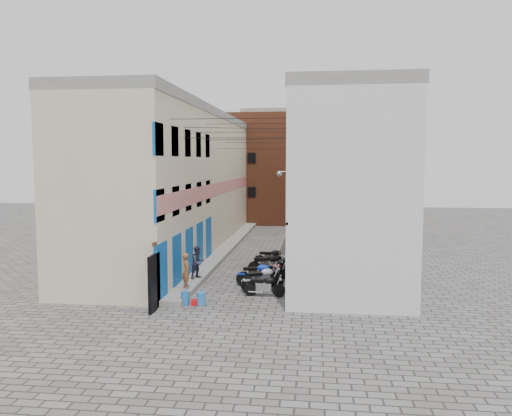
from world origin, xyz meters
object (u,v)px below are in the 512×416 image
at_px(motorcycle_b, 263,277).
at_px(red_crate, 196,302).
at_px(person_b, 198,262).
at_px(motorcycle_f, 282,261).
at_px(motorcycle_a, 265,285).
at_px(motorcycle_d, 273,270).
at_px(motorcycle_g, 272,257).
at_px(water_jug_far, 185,298).
at_px(motorcycle_c, 259,273).
at_px(water_jug_near, 201,299).
at_px(person_a, 186,271).
at_px(motorcycle_e, 269,263).

bearing_deg(motorcycle_b, red_crate, -75.19).
bearing_deg(person_b, motorcycle_f, -16.40).
height_order(motorcycle_a, motorcycle_f, motorcycle_f).
xyz_separation_m(motorcycle_d, motorcycle_f, (0.31, 1.93, 0.08)).
bearing_deg(motorcycle_a, motorcycle_g, -176.12).
bearing_deg(water_jug_far, motorcycle_b, 41.64).
distance_m(motorcycle_b, motorcycle_c, 0.92).
relative_size(motorcycle_b, person_b, 1.35).
bearing_deg(motorcycle_f, motorcycle_c, -16.39).
bearing_deg(water_jug_near, motorcycle_c, 60.66).
relative_size(person_a, person_b, 1.01).
relative_size(motorcycle_d, red_crate, 4.75).
relative_size(motorcycle_b, motorcycle_g, 1.03).
distance_m(motorcycle_a, motorcycle_f, 4.89).
relative_size(motorcycle_a, motorcycle_b, 0.86).
height_order(motorcycle_c, person_a, person_a).
bearing_deg(person_a, motorcycle_a, -115.58).
bearing_deg(motorcycle_a, motorcycle_c, -163.40).
bearing_deg(motorcycle_b, water_jug_near, -72.42).
distance_m(motorcycle_f, water_jug_far, 7.34).
distance_m(motorcycle_c, motorcycle_d, 1.27).
bearing_deg(motorcycle_b, water_jug_far, -79.81).
bearing_deg(motorcycle_c, motorcycle_g, 168.05).
bearing_deg(motorcycle_c, water_jug_near, -37.37).
distance_m(motorcycle_a, motorcycle_e, 4.01).
distance_m(motorcycle_d, motorcycle_f, 1.95).
xyz_separation_m(motorcycle_b, motorcycle_c, (-0.28, 0.88, 0.01)).
height_order(motorcycle_d, red_crate, motorcycle_d).
xyz_separation_m(motorcycle_b, red_crate, (-2.43, -2.54, -0.49)).
relative_size(motorcycle_e, motorcycle_g, 1.07).
relative_size(motorcycle_c, motorcycle_g, 1.04).
distance_m(motorcycle_b, motorcycle_d, 2.03).
relative_size(motorcycle_a, motorcycle_d, 1.05).
xyz_separation_m(person_a, water_jug_near, (1.02, -1.60, -0.76)).
xyz_separation_m(person_a, red_crate, (0.79, -1.60, -0.92)).
relative_size(motorcycle_c, motorcycle_f, 1.06).
height_order(motorcycle_d, motorcycle_g, motorcycle_g).
relative_size(motorcycle_e, person_a, 1.38).
bearing_deg(motorcycle_b, motorcycle_f, 139.97).
height_order(motorcycle_g, person_a, person_a).
height_order(motorcycle_e, red_crate, motorcycle_e).
distance_m(motorcycle_g, red_crate, 7.89).
xyz_separation_m(motorcycle_g, person_b, (-3.15, -4.02, 0.44)).
xyz_separation_m(motorcycle_c, motorcycle_d, (0.56, 1.13, -0.12)).
xyz_separation_m(motorcycle_c, person_b, (-2.88, 0.05, 0.41)).
bearing_deg(person_b, motorcycle_c, -56.12).
bearing_deg(water_jug_near, person_a, 122.34).
xyz_separation_m(motorcycle_b, person_b, (-3.16, 0.93, 0.42)).
bearing_deg(motorcycle_a, motorcycle_b, -166.57).
height_order(motorcycle_b, water_jug_far, motorcycle_b).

